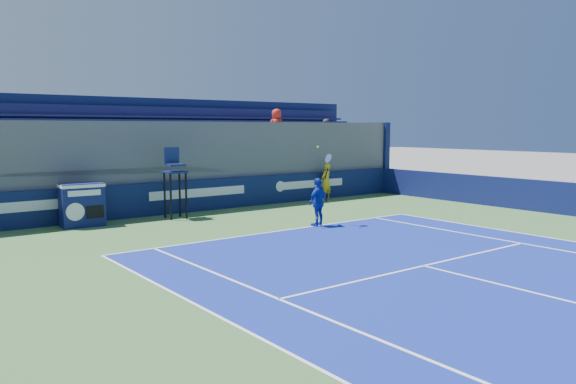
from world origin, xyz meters
TOP-DOWN VIEW (x-y plane):
  - ball_person at (6.11, 16.73)m, footprint 0.66×0.52m
  - back_hoarding at (0.00, 17.10)m, footprint 20.40×0.21m
  - match_clock at (-4.53, 16.40)m, footprint 1.36×0.80m
  - umpire_chair at (-1.44, 16.08)m, footprint 0.74×0.74m
  - tennis_player at (1.50, 11.86)m, footprint 1.01×0.59m
  - stadium_seating at (-0.06, 19.15)m, footprint 21.00×4.05m

SIDE VIEW (x-z plane):
  - back_hoarding at x=0.00m, z-range 0.00..1.20m
  - match_clock at x=-4.53m, z-range 0.04..1.44m
  - tennis_player at x=1.50m, z-range -0.49..2.08m
  - ball_person at x=6.11m, z-range 0.01..1.61m
  - umpire_chair at x=-1.44m, z-range 0.29..2.77m
  - stadium_seating at x=-0.06m, z-range -0.80..4.49m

